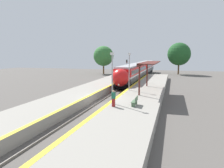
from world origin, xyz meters
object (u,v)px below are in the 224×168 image
at_px(platform_bench, 135,101).
at_px(lamppost_near, 112,74).
at_px(person_waiting, 114,98).
at_px(train, 140,70).
at_px(railway_signal, 127,68).
at_px(lamppost_mid, 129,69).

bearing_deg(platform_bench, lamppost_near, 172.52).
bearing_deg(person_waiting, train, 94.33).
bearing_deg(train, lamppost_near, -86.35).
relative_size(train, lamppost_near, 8.55).
height_order(platform_bench, railway_signal, railway_signal).
bearing_deg(lamppost_mid, person_waiting, -87.21).
bearing_deg(person_waiting, lamppost_mid, 92.79).
height_order(railway_signal, lamppost_mid, lamppost_mid).
relative_size(train, person_waiting, 27.40).
xyz_separation_m(platform_bench, railway_signal, (-6.79, 28.37, 1.41)).
distance_m(platform_bench, lamppost_near, 3.46).
relative_size(train, railway_signal, 9.29).
xyz_separation_m(platform_bench, person_waiting, (-1.91, -0.95, 0.35)).
xyz_separation_m(train, railway_signal, (-2.32, -4.50, 0.63)).
bearing_deg(platform_bench, train, 97.75).
height_order(train, lamppost_near, lamppost_near).
bearing_deg(lamppost_near, platform_bench, -7.48).
xyz_separation_m(person_waiting, lamppost_near, (-0.48, 1.26, 2.12)).
relative_size(person_waiting, railway_signal, 0.34).
relative_size(platform_bench, lamppost_mid, 0.30).
xyz_separation_m(railway_signal, lamppost_mid, (4.40, -19.38, 1.06)).
distance_m(lamppost_near, lamppost_mid, 8.68).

